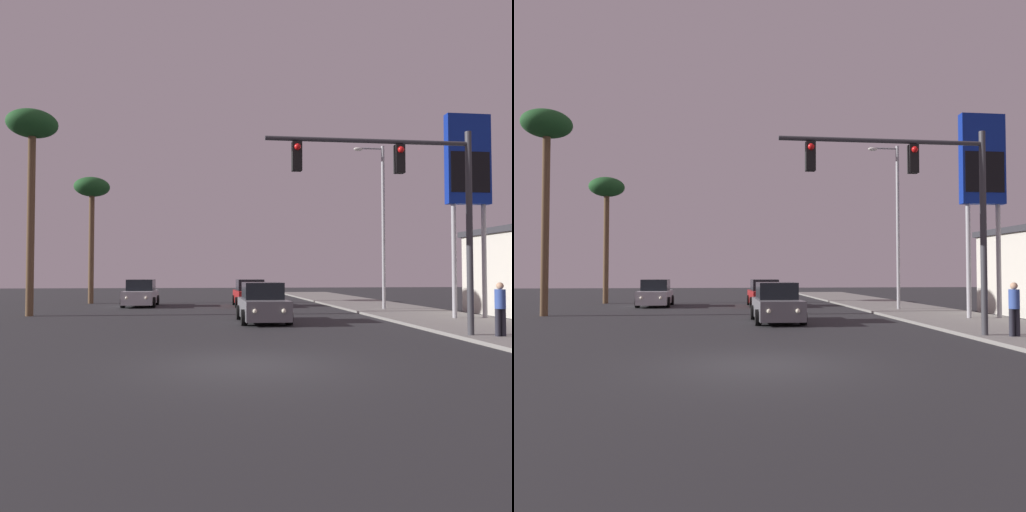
{
  "view_description": "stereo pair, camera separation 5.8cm",
  "coord_description": "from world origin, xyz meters",
  "views": [
    {
      "loc": [
        -1.04,
        -11.21,
        2.07
      ],
      "look_at": [
        1.09,
        8.17,
        2.75
      ],
      "focal_mm": 35.0,
      "sensor_mm": 36.0,
      "label": 1
    },
    {
      "loc": [
        -0.98,
        -11.22,
        2.07
      ],
      "look_at": [
        1.09,
        8.17,
        2.75
      ],
      "focal_mm": 35.0,
      "sensor_mm": 36.0,
      "label": 2
    }
  ],
  "objects": [
    {
      "name": "ground_plane",
      "position": [
        0.0,
        0.0,
        0.0
      ],
      "size": [
        120.0,
        120.0,
        0.0
      ],
      "primitive_type": "plane",
      "color": "#28282B"
    },
    {
      "name": "sidewalk_right",
      "position": [
        9.5,
        10.0,
        0.06
      ],
      "size": [
        5.0,
        60.0,
        0.12
      ],
      "color": "gray",
      "rests_on": "ground"
    },
    {
      "name": "car_silver",
      "position": [
        -4.8,
        20.69,
        0.76
      ],
      "size": [
        2.04,
        4.32,
        1.68
      ],
      "rotation": [
        0.0,
        0.0,
        3.13
      ],
      "color": "#B7B7BC",
      "rests_on": "ground"
    },
    {
      "name": "car_grey",
      "position": [
        1.56,
        9.85,
        0.76
      ],
      "size": [
        2.04,
        4.32,
        1.68
      ],
      "rotation": [
        0.0,
        0.0,
        3.15
      ],
      "color": "slate",
      "rests_on": "ground"
    },
    {
      "name": "car_red",
      "position": [
        2.02,
        20.17,
        0.76
      ],
      "size": [
        2.04,
        4.33,
        1.68
      ],
      "rotation": [
        0.0,
        0.0,
        3.16
      ],
      "color": "maroon",
      "rests_on": "ground"
    },
    {
      "name": "traffic_light_mast",
      "position": [
        5.6,
        3.79,
        4.69
      ],
      "size": [
        6.67,
        0.36,
        6.5
      ],
      "color": "#38383D",
      "rests_on": "sidewalk_right"
    },
    {
      "name": "street_lamp",
      "position": [
        8.81,
        15.25,
        5.12
      ],
      "size": [
        1.74,
        0.24,
        9.0
      ],
      "color": "#99999E",
      "rests_on": "sidewalk_right"
    },
    {
      "name": "gas_station_sign",
      "position": [
        10.7,
        9.55,
        6.62
      ],
      "size": [
        2.0,
        0.42,
        9.0
      ],
      "color": "#99999E",
      "rests_on": "sidewalk_right"
    },
    {
      "name": "pedestrian_on_sidewalk",
      "position": [
        8.2,
        3.38,
        1.03
      ],
      "size": [
        0.34,
        0.32,
        1.67
      ],
      "color": "#23232D",
      "rests_on": "sidewalk_right"
    },
    {
      "name": "palm_tree_mid",
      "position": [
        -8.56,
        24.0,
        7.55
      ],
      "size": [
        2.4,
        2.4,
        8.69
      ],
      "color": "brown",
      "rests_on": "ground"
    },
    {
      "name": "palm_tree_near",
      "position": [
        -9.3,
        14.0,
        8.75
      ],
      "size": [
        2.4,
        2.4,
        10.06
      ],
      "color": "brown",
      "rests_on": "ground"
    }
  ]
}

